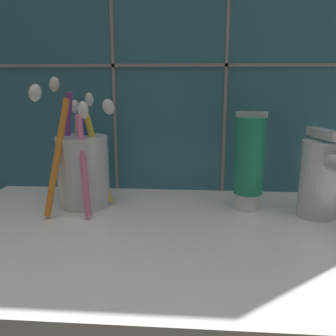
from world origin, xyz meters
The scene contains 5 objects.
sink_counter centered at (0.00, 0.00, 1.00)cm, with size 72.36×36.98×2.00cm, color white.
tile_wall_backsplash centered at (0.01, 18.74, 29.81)cm, with size 82.36×1.72×59.61cm.
toothbrush_cup centered at (-19.52, 9.30, 7.87)cm, with size 10.61×15.17×19.03cm.
toothpaste_tube centered at (4.89, 9.31, 9.02)cm, with size 4.36×4.15×14.19cm.
sink_faucet centered at (14.18, 6.45, 7.88)cm, with size 5.64×11.23×12.15cm.
Camera 1 is at (-2.75, -43.53, 20.79)cm, focal length 40.00 mm.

